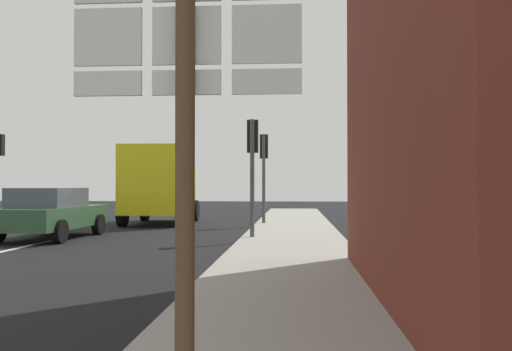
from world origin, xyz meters
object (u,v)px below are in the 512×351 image
object	(u,v)px
sedan_far	(51,212)
route_sign_post	(186,120)
traffic_light_near_right	(253,151)
traffic_light_far_right	(264,158)
delivery_truck	(160,183)

from	to	relation	value
sedan_far	route_sign_post	size ratio (longest dim) A/B	1.33
traffic_light_near_right	traffic_light_far_right	distance (m)	5.63
sedan_far	route_sign_post	xyz separation A→B (m)	(6.28, -11.66, 1.24)
route_sign_post	traffic_light_far_right	xyz separation A→B (m)	(-0.38, 16.92, 0.57)
delivery_truck	traffic_light_near_right	size ratio (longest dim) A/B	1.51
route_sign_post	traffic_light_near_right	world-z (taller)	traffic_light_near_right
sedan_far	traffic_light_far_right	world-z (taller)	traffic_light_far_right
sedan_far	route_sign_post	bearing A→B (deg)	-61.70
route_sign_post	traffic_light_far_right	bearing A→B (deg)	91.29
sedan_far	delivery_truck	distance (m)	6.58
sedan_far	traffic_light_near_right	size ratio (longest dim) A/B	1.27
delivery_truck	traffic_light_near_right	distance (m)	7.95
route_sign_post	sedan_far	bearing A→B (deg)	118.30
traffic_light_far_right	route_sign_post	bearing A→B (deg)	-88.71
traffic_light_near_right	traffic_light_far_right	size ratio (longest dim) A/B	0.97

